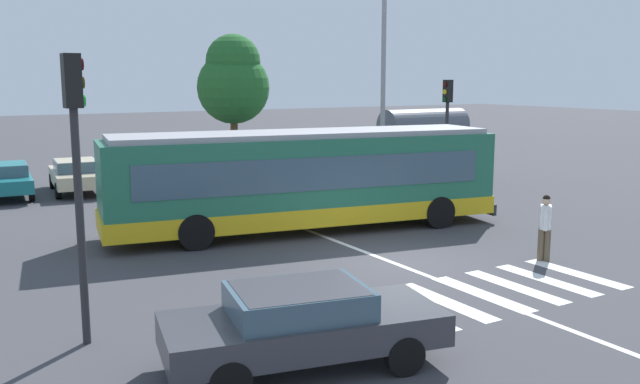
% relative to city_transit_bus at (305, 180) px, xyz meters
% --- Properties ---
extents(ground_plane, '(160.00, 160.00, 0.00)m').
position_rel_city_transit_bus_xyz_m(ground_plane, '(0.19, -4.35, -1.59)').
color(ground_plane, '#3D3D42').
extents(city_transit_bus, '(12.42, 4.49, 3.06)m').
position_rel_city_transit_bus_xyz_m(city_transit_bus, '(0.00, 0.00, 0.00)').
color(city_transit_bus, black).
rests_on(city_transit_bus, ground_plane).
extents(pedestrian_crossing_street, '(0.47, 0.46, 1.72)m').
position_rel_city_transit_bus_xyz_m(pedestrian_crossing_street, '(3.52, -6.22, -0.62)').
color(pedestrian_crossing_street, brown).
rests_on(pedestrian_crossing_street, ground_plane).
extents(foreground_sedan, '(4.77, 2.65, 1.35)m').
position_rel_city_transit_bus_xyz_m(foreground_sedan, '(-4.99, -8.74, -0.82)').
color(foreground_sedan, black).
rests_on(foreground_sedan, ground_plane).
extents(parked_car_teal, '(2.18, 4.63, 1.35)m').
position_rel_city_transit_bus_xyz_m(parked_car_teal, '(-7.16, 11.19, -0.82)').
color(parked_car_teal, black).
rests_on(parked_car_teal, ground_plane).
extents(parked_car_champagne, '(2.23, 4.65, 1.35)m').
position_rel_city_transit_bus_xyz_m(parked_car_champagne, '(-4.52, 11.05, -0.82)').
color(parked_car_champagne, black).
rests_on(parked_car_champagne, ground_plane).
extents(parked_car_red, '(2.21, 4.64, 1.35)m').
position_rel_city_transit_bus_xyz_m(parked_car_red, '(-1.76, 10.91, -0.82)').
color(parked_car_red, black).
rests_on(parked_car_red, ground_plane).
extents(parked_car_silver, '(2.04, 4.59, 1.35)m').
position_rel_city_transit_bus_xyz_m(parked_car_silver, '(0.98, 10.97, -0.82)').
color(parked_car_silver, black).
rests_on(parked_car_silver, ground_plane).
extents(parked_car_black, '(1.97, 4.55, 1.35)m').
position_rel_city_transit_bus_xyz_m(parked_car_black, '(3.79, 11.35, -0.82)').
color(parked_car_black, black).
rests_on(parked_car_black, ground_plane).
extents(parked_car_white, '(2.33, 4.68, 1.35)m').
position_rel_city_transit_bus_xyz_m(parked_car_white, '(6.49, 10.73, -0.82)').
color(parked_car_white, black).
rests_on(parked_car_white, ground_plane).
extents(traffic_light_near_corner, '(0.33, 0.32, 5.04)m').
position_rel_city_transit_bus_xyz_m(traffic_light_near_corner, '(-7.78, -5.91, 1.77)').
color(traffic_light_near_corner, '#28282B').
rests_on(traffic_light_near_corner, ground_plane).
extents(traffic_light_far_corner, '(0.33, 0.32, 4.57)m').
position_rel_city_transit_bus_xyz_m(traffic_light_far_corner, '(8.55, 3.36, 1.49)').
color(traffic_light_far_corner, '#28282B').
rests_on(traffic_light_far_corner, ground_plane).
extents(bus_stop_shelter, '(4.30, 1.54, 3.25)m').
position_rel_city_transit_bus_xyz_m(bus_stop_shelter, '(10.11, 6.73, 0.83)').
color(bus_stop_shelter, '#28282B').
rests_on(bus_stop_shelter, ground_plane).
extents(twin_arm_street_lamp, '(4.45, 0.32, 10.11)m').
position_rel_city_transit_bus_xyz_m(twin_arm_street_lamp, '(7.02, 5.68, 4.53)').
color(twin_arm_street_lamp, '#939399').
rests_on(twin_arm_street_lamp, ground_plane).
extents(background_tree_right, '(3.51, 3.51, 6.73)m').
position_rel_city_transit_bus_xyz_m(background_tree_right, '(3.37, 12.92, 2.95)').
color(background_tree_right, brown).
rests_on(background_tree_right, ground_plane).
extents(crosswalk_painted_stripes, '(7.61, 2.82, 0.01)m').
position_rel_city_transit_bus_xyz_m(crosswalk_painted_stripes, '(-0.30, -7.43, -1.58)').
color(crosswalk_painted_stripes, silver).
rests_on(crosswalk_painted_stripes, ground_plane).
extents(lane_center_line, '(0.16, 24.00, 0.01)m').
position_rel_city_transit_bus_xyz_m(lane_center_line, '(0.09, -2.35, -1.59)').
color(lane_center_line, silver).
rests_on(lane_center_line, ground_plane).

